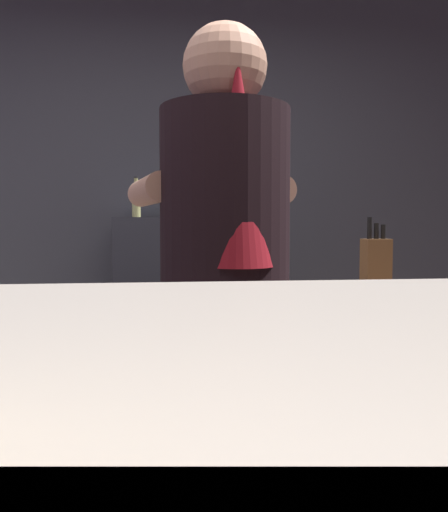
% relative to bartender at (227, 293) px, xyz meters
% --- Properties ---
extents(wall_back, '(5.20, 0.10, 2.70)m').
position_rel_bartender_xyz_m(wall_back, '(-0.17, 2.08, 0.39)').
color(wall_back, '#4B4E56').
rests_on(wall_back, ground).
extents(prep_counter, '(2.10, 0.60, 0.89)m').
position_rel_bartender_xyz_m(prep_counter, '(0.18, 0.46, -0.52)').
color(prep_counter, '#4B3D33').
rests_on(prep_counter, ground).
extents(back_shelf, '(0.76, 0.36, 1.19)m').
position_rel_bartender_xyz_m(back_shelf, '(-0.07, 1.80, -0.37)').
color(back_shelf, '#373A43').
rests_on(back_shelf, ground).
extents(bartender, '(0.48, 0.54, 1.66)m').
position_rel_bartender_xyz_m(bartender, '(0.00, 0.00, 0.00)').
color(bartender, '#372F39').
rests_on(bartender, ground).
extents(knife_block, '(0.10, 0.08, 0.28)m').
position_rel_bartender_xyz_m(knife_block, '(0.66, 0.57, 0.03)').
color(knife_block, brown).
rests_on(knife_block, prep_counter).
extents(mixing_bowl, '(0.17, 0.17, 0.05)m').
position_rel_bartender_xyz_m(mixing_bowl, '(-0.60, 0.36, -0.05)').
color(mixing_bowl, slate).
rests_on(mixing_bowl, prep_counter).
extents(chefs_knife, '(0.24, 0.09, 0.01)m').
position_rel_bartender_xyz_m(chefs_knife, '(0.28, 0.41, -0.07)').
color(chefs_knife, silver).
rests_on(chefs_knife, prep_counter).
extents(bottle_olive_oil, '(0.05, 0.05, 0.24)m').
position_rel_bartender_xyz_m(bottle_olive_oil, '(-0.32, 1.72, 0.32)').
color(bottle_olive_oil, '#C9C878').
rests_on(bottle_olive_oil, back_shelf).
extents(bottle_soy, '(0.05, 0.05, 0.22)m').
position_rel_bartender_xyz_m(bottle_soy, '(-0.05, 1.78, 0.31)').
color(bottle_soy, '#497D2E').
rests_on(bottle_soy, back_shelf).
extents(bottle_hot_sauce, '(0.05, 0.05, 0.26)m').
position_rel_bartender_xyz_m(bottle_hot_sauce, '(0.23, 1.78, 0.33)').
color(bottle_hot_sauce, '#336097').
rests_on(bottle_hot_sauce, back_shelf).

